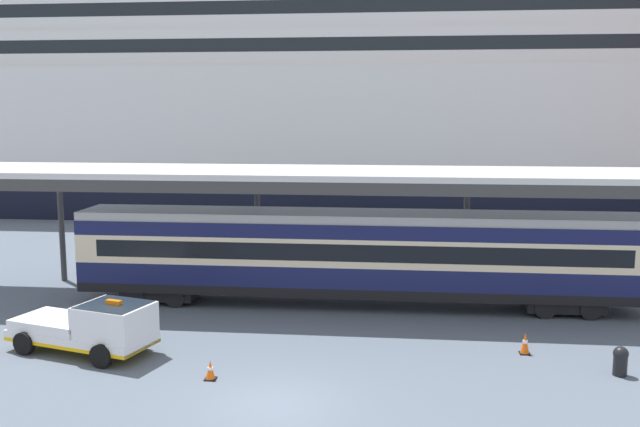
{
  "coord_description": "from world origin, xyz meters",
  "views": [
    {
      "loc": [
        3.32,
        -18.91,
        8.44
      ],
      "look_at": [
        0.54,
        7.37,
        4.5
      ],
      "focal_mm": 39.15,
      "sensor_mm": 36.0,
      "label": 1
    }
  ],
  "objects_px": {
    "cruise_ship": "(210,86)",
    "service_truck": "(93,326)",
    "traffic_cone_near": "(525,343)",
    "traffic_cone_mid": "(210,370)",
    "quay_bollard": "(620,360)",
    "train_carriage": "(357,253)"
  },
  "relations": [
    {
      "from": "cruise_ship",
      "to": "quay_bollard",
      "type": "height_order",
      "value": "cruise_ship"
    },
    {
      "from": "train_carriage",
      "to": "service_truck",
      "type": "relative_size",
      "value": 4.32
    },
    {
      "from": "cruise_ship",
      "to": "service_truck",
      "type": "bearing_deg",
      "value": -81.09
    },
    {
      "from": "cruise_ship",
      "to": "train_carriage",
      "type": "bearing_deg",
      "value": -65.32
    },
    {
      "from": "cruise_ship",
      "to": "traffic_cone_mid",
      "type": "height_order",
      "value": "cruise_ship"
    },
    {
      "from": "service_truck",
      "to": "traffic_cone_near",
      "type": "xyz_separation_m",
      "value": [
        14.97,
        1.54,
        -0.61
      ]
    },
    {
      "from": "cruise_ship",
      "to": "train_carriage",
      "type": "distance_m",
      "value": 36.86
    },
    {
      "from": "train_carriage",
      "to": "traffic_cone_near",
      "type": "height_order",
      "value": "train_carriage"
    },
    {
      "from": "service_truck",
      "to": "traffic_cone_near",
      "type": "distance_m",
      "value": 15.06
    },
    {
      "from": "cruise_ship",
      "to": "train_carriage",
      "type": "relative_size",
      "value": 6.29
    },
    {
      "from": "train_carriage",
      "to": "traffic_cone_near",
      "type": "bearing_deg",
      "value": -41.5
    },
    {
      "from": "service_truck",
      "to": "traffic_cone_near",
      "type": "height_order",
      "value": "service_truck"
    },
    {
      "from": "service_truck",
      "to": "traffic_cone_mid",
      "type": "xyz_separation_m",
      "value": [
        4.65,
        -1.89,
        -0.68
      ]
    },
    {
      "from": "train_carriage",
      "to": "traffic_cone_near",
      "type": "relative_size",
      "value": 31.38
    },
    {
      "from": "traffic_cone_near",
      "to": "service_truck",
      "type": "bearing_deg",
      "value": -174.11
    },
    {
      "from": "traffic_cone_near",
      "to": "traffic_cone_mid",
      "type": "distance_m",
      "value": 10.87
    },
    {
      "from": "traffic_cone_mid",
      "to": "quay_bollard",
      "type": "bearing_deg",
      "value": 7.56
    },
    {
      "from": "train_carriage",
      "to": "service_truck",
      "type": "distance_m",
      "value": 11.32
    },
    {
      "from": "traffic_cone_near",
      "to": "traffic_cone_mid",
      "type": "bearing_deg",
      "value": -161.57
    },
    {
      "from": "cruise_ship",
      "to": "traffic_cone_near",
      "type": "height_order",
      "value": "cruise_ship"
    },
    {
      "from": "cruise_ship",
      "to": "service_truck",
      "type": "height_order",
      "value": "cruise_ship"
    },
    {
      "from": "traffic_cone_near",
      "to": "quay_bollard",
      "type": "bearing_deg",
      "value": -32.72
    }
  ]
}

